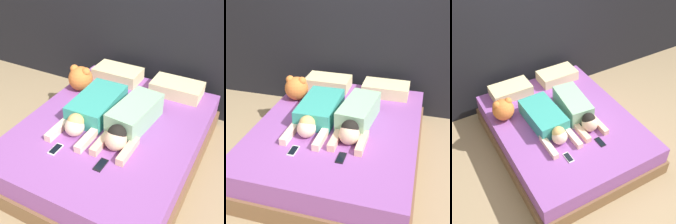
# 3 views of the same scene
# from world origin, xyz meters

# --- Properties ---
(ground_plane) EXTENTS (12.00, 12.00, 0.00)m
(ground_plane) POSITION_xyz_m (0.00, 0.00, 0.00)
(ground_plane) COLOR #9E8460
(wall_back) EXTENTS (12.00, 0.06, 2.60)m
(wall_back) POSITION_xyz_m (0.00, 1.23, 1.30)
(wall_back) COLOR black
(wall_back) RESTS_ON ground_plane
(bed) EXTENTS (1.72, 2.16, 0.42)m
(bed) POSITION_xyz_m (0.00, 0.00, 0.21)
(bed) COLOR brown
(bed) RESTS_ON ground_plane
(pillow_head_left) EXTENTS (0.56, 0.33, 0.15)m
(pillow_head_left) POSITION_xyz_m (-0.37, 0.86, 0.49)
(pillow_head_left) COLOR beige
(pillow_head_left) RESTS_ON bed
(pillow_head_right) EXTENTS (0.56, 0.33, 0.15)m
(pillow_head_right) POSITION_xyz_m (0.37, 0.86, 0.49)
(pillow_head_right) COLOR beige
(pillow_head_right) RESTS_ON bed
(person_left) EXTENTS (0.40, 0.98, 0.22)m
(person_left) POSITION_xyz_m (-0.23, 0.03, 0.52)
(person_left) COLOR teal
(person_left) RESTS_ON bed
(person_right) EXTENTS (0.36, 0.93, 0.24)m
(person_right) POSITION_xyz_m (0.19, 0.00, 0.53)
(person_right) COLOR #8CBF99
(person_right) RESTS_ON bed
(cell_phone_left) EXTENTS (0.07, 0.16, 0.01)m
(cell_phone_left) POSITION_xyz_m (-0.27, -0.57, 0.42)
(cell_phone_left) COLOR silver
(cell_phone_left) RESTS_ON bed
(cell_phone_right) EXTENTS (0.07, 0.16, 0.01)m
(cell_phone_right) POSITION_xyz_m (0.18, -0.55, 0.42)
(cell_phone_right) COLOR black
(cell_phone_right) RESTS_ON bed
(plush_toy) EXTENTS (0.28, 0.28, 0.29)m
(plush_toy) POSITION_xyz_m (-0.64, 0.44, 0.57)
(plush_toy) COLOR orange
(plush_toy) RESTS_ON bed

